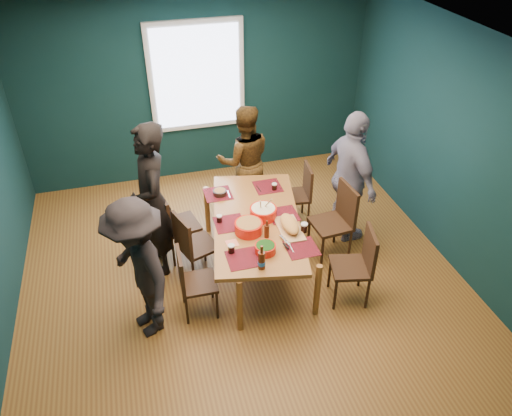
{
  "coord_description": "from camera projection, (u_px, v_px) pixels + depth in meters",
  "views": [
    {
      "loc": [
        -1.0,
        -4.28,
        4.03
      ],
      "look_at": [
        0.19,
        0.04,
        0.9
      ],
      "focal_mm": 35.0,
      "sensor_mm": 36.0,
      "label": 1
    }
  ],
  "objects": [
    {
      "name": "beer_bottle_a",
      "position": [
        262.0,
        260.0,
        4.87
      ],
      "size": [
        0.08,
        0.08,
        0.28
      ],
      "color": "#401A0B",
      "rests_on": "dining_table"
    },
    {
      "name": "dining_table",
      "position": [
        257.0,
        224.0,
        5.64
      ],
      "size": [
        1.31,
        2.05,
        0.72
      ],
      "rotation": [
        0.0,
        0.0,
        -0.2
      ],
      "color": "brown",
      "rests_on": "floor"
    },
    {
      "name": "napkin_b",
      "position": [
        232.0,
        243.0,
        5.24
      ],
      "size": [
        0.13,
        0.13,
        0.0
      ],
      "primitive_type": "cube",
      "rotation": [
        0.0,
        0.0,
        0.07
      ],
      "color": "#EA7A62",
      "rests_on": "dining_table"
    },
    {
      "name": "room",
      "position": [
        233.0,
        163.0,
        5.34
      ],
      "size": [
        5.01,
        5.01,
        2.71
      ],
      "color": "olive",
      "rests_on": "ground"
    },
    {
      "name": "cola_glass_d",
      "position": [
        219.0,
        219.0,
        5.53
      ],
      "size": [
        0.06,
        0.06,
        0.09
      ],
      "color": "black",
      "rests_on": "dining_table"
    },
    {
      "name": "chair_left_mid",
      "position": [
        191.0,
        242.0,
        5.59
      ],
      "size": [
        0.51,
        0.51,
        0.88
      ],
      "rotation": [
        0.0,
        0.0,
        0.34
      ],
      "color": "#311E10",
      "rests_on": "floor"
    },
    {
      "name": "chair_right_near",
      "position": [
        359.0,
        261.0,
        5.31
      ],
      "size": [
        0.49,
        0.49,
        0.9
      ],
      "rotation": [
        0.0,
        0.0,
        -0.22
      ],
      "color": "#311E10",
      "rests_on": "floor"
    },
    {
      "name": "bowl_dumpling",
      "position": [
        263.0,
        212.0,
        5.6
      ],
      "size": [
        0.3,
        0.3,
        0.28
      ],
      "color": "red",
      "rests_on": "dining_table"
    },
    {
      "name": "bowl_salad",
      "position": [
        249.0,
        227.0,
        5.37
      ],
      "size": [
        0.3,
        0.3,
        0.13
      ],
      "color": "red",
      "rests_on": "dining_table"
    },
    {
      "name": "beer_bottle_b",
      "position": [
        267.0,
        231.0,
        5.29
      ],
      "size": [
        0.06,
        0.06,
        0.22
      ],
      "color": "#401A0B",
      "rests_on": "dining_table"
    },
    {
      "name": "small_bowl",
      "position": [
        220.0,
        192.0,
        5.99
      ],
      "size": [
        0.16,
        0.16,
        0.07
      ],
      "color": "black",
      "rests_on": "dining_table"
    },
    {
      "name": "cola_glass_c",
      "position": [
        274.0,
        186.0,
        6.07
      ],
      "size": [
        0.06,
        0.06,
        0.09
      ],
      "color": "black",
      "rests_on": "dining_table"
    },
    {
      "name": "person_back",
      "position": [
        244.0,
        161.0,
        6.59
      ],
      "size": [
        0.8,
        0.65,
        1.54
      ],
      "primitive_type": "imported",
      "rotation": [
        0.0,
        0.0,
        3.06
      ],
      "color": "black",
      "rests_on": "floor"
    },
    {
      "name": "napkin_a",
      "position": [
        283.0,
        214.0,
        5.68
      ],
      "size": [
        0.19,
        0.19,
        0.0
      ],
      "primitive_type": "cube",
      "rotation": [
        0.0,
        0.0,
        0.28
      ],
      "color": "#EA7A62",
      "rests_on": "dining_table"
    },
    {
      "name": "cola_glass_b",
      "position": [
        304.0,
        227.0,
        5.38
      ],
      "size": [
        0.08,
        0.08,
        0.11
      ],
      "color": "black",
      "rests_on": "dining_table"
    },
    {
      "name": "person_near_left",
      "position": [
        139.0,
        270.0,
        4.81
      ],
      "size": [
        0.88,
        1.15,
        1.58
      ],
      "primitive_type": "imported",
      "rotation": [
        0.0,
        0.0,
        5.03
      ],
      "color": "black",
      "rests_on": "floor"
    },
    {
      "name": "person_right",
      "position": [
        350.0,
        178.0,
        6.05
      ],
      "size": [
        0.54,
        1.05,
        1.72
      ],
      "primitive_type": "imported",
      "rotation": [
        0.0,
        0.0,
        1.7
      ],
      "color": "silver",
      "rests_on": "floor"
    },
    {
      "name": "cutting_board",
      "position": [
        290.0,
        225.0,
        5.41
      ],
      "size": [
        0.29,
        0.59,
        0.13
      ],
      "rotation": [
        0.0,
        0.0,
        -0.03
      ],
      "color": "tan",
      "rests_on": "dining_table"
    },
    {
      "name": "chair_left_far",
      "position": [
        173.0,
        221.0,
        5.9
      ],
      "size": [
        0.49,
        0.49,
        0.91
      ],
      "rotation": [
        0.0,
        0.0,
        0.21
      ],
      "color": "#311E10",
      "rests_on": "floor"
    },
    {
      "name": "bowl_herbs",
      "position": [
        265.0,
        248.0,
        5.1
      ],
      "size": [
        0.22,
        0.22,
        0.1
      ],
      "color": "red",
      "rests_on": "dining_table"
    },
    {
      "name": "person_far_left",
      "position": [
        153.0,
        202.0,
        5.52
      ],
      "size": [
        0.47,
        0.7,
        1.86
      ],
      "primitive_type": "imported",
      "rotation": [
        0.0,
        0.0,
        4.75
      ],
      "color": "black",
      "rests_on": "floor"
    },
    {
      "name": "chair_right_mid",
      "position": [
        338.0,
        216.0,
        5.93
      ],
      "size": [
        0.47,
        0.47,
        0.96
      ],
      "rotation": [
        0.0,
        0.0,
        0.09
      ],
      "color": "#311E10",
      "rests_on": "floor"
    },
    {
      "name": "chair_right_far",
      "position": [
        301.0,
        190.0,
        6.53
      ],
      "size": [
        0.42,
        0.42,
        0.83
      ],
      "rotation": [
        0.0,
        0.0,
        -0.11
      ],
      "color": "#311E10",
      "rests_on": "floor"
    },
    {
      "name": "chair_left_near",
      "position": [
        190.0,
        279.0,
        5.16
      ],
      "size": [
        0.38,
        0.38,
        0.82
      ],
      "rotation": [
        0.0,
        0.0,
        -0.02
      ],
      "color": "#311E10",
      "rests_on": "floor"
    },
    {
      "name": "cola_glass_a",
      "position": [
        231.0,
        249.0,
        5.09
      ],
      "size": [
        0.07,
        0.07,
        0.1
      ],
      "color": "black",
      "rests_on": "dining_table"
    },
    {
      "name": "napkin_c",
      "position": [
        308.0,
        252.0,
        5.12
      ],
      "size": [
        0.16,
        0.16,
        0.0
      ],
      "primitive_type": "cube",
      "rotation": [
        0.0,
        0.0,
        0.04
      ],
      "color": "#EA7A62",
      "rests_on": "dining_table"
    }
  ]
}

